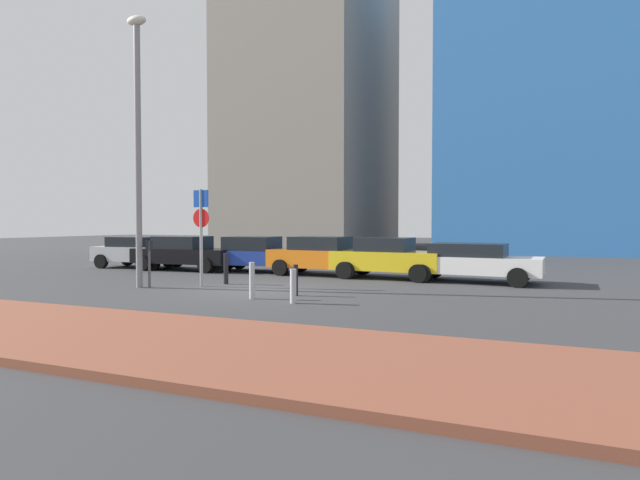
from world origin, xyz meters
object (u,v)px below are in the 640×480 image
object	(u,v)px
parked_car_white	(472,261)
parking_meter	(149,258)
parked_car_yellow	(387,257)
traffic_bollard_far	(296,280)
parked_car_blue	(257,254)
street_lamp	(138,132)
traffic_bollard_near	(293,286)
traffic_bollard_edge	(252,280)
parked_car_black	(185,253)
parking_sign_post	(201,225)
parked_car_silver	(138,251)
parked_car_orange	(322,255)
traffic_bollard_mid	(226,269)

from	to	relation	value
parked_car_white	parking_meter	bearing A→B (deg)	-149.31
parked_car_yellow	traffic_bollard_far	size ratio (longest dim) A/B	4.66
parked_car_blue	parked_car_white	size ratio (longest dim) A/B	0.90
street_lamp	traffic_bollard_near	distance (m)	7.53
parked_car_yellow	traffic_bollard_edge	distance (m)	6.78
parked_car_black	parked_car_blue	distance (m)	3.31
parking_sign_post	street_lamp	world-z (taller)	street_lamp
parked_car_silver	street_lamp	world-z (taller)	street_lamp
traffic_bollard_far	parked_car_orange	bearing A→B (deg)	105.05
traffic_bollard_edge	street_lamp	bearing A→B (deg)	170.46
parking_sign_post	street_lamp	distance (m)	3.53
parked_car_white	parking_sign_post	bearing A→B (deg)	-150.21
parked_car_orange	parked_car_silver	bearing A→B (deg)	-179.69
traffic_bollard_near	parked_car_blue	bearing A→B (deg)	125.54
parked_car_silver	traffic_bollard_near	xyz separation A→B (m)	(11.20, -6.86, -0.31)
parked_car_silver	parking_sign_post	world-z (taller)	parking_sign_post
parking_sign_post	traffic_bollard_edge	world-z (taller)	parking_sign_post
parked_car_yellow	parking_sign_post	distance (m)	6.92
parked_car_yellow	traffic_bollard_mid	world-z (taller)	parked_car_yellow
parked_car_yellow	street_lamp	bearing A→B (deg)	-139.16
street_lamp	parking_sign_post	bearing A→B (deg)	30.91
parked_car_black	street_lamp	bearing A→B (deg)	-66.15
parked_car_silver	traffic_bollard_mid	distance (m)	8.30
parked_car_silver	parked_car_yellow	xyz separation A→B (m)	(11.85, -0.10, 0.03)
parked_car_white	traffic_bollard_mid	world-z (taller)	parked_car_white
parked_car_silver	traffic_bollard_edge	bearing A→B (deg)	-33.77
parked_car_white	parked_car_blue	bearing A→B (deg)	176.14
traffic_bollard_near	traffic_bollard_edge	distance (m)	1.41
parked_car_orange	parking_sign_post	bearing A→B (deg)	-114.68
parked_car_white	traffic_bollard_far	size ratio (longest dim) A/B	5.25
traffic_bollard_edge	parked_car_white	bearing A→B (deg)	51.29
parked_car_white	traffic_bollard_edge	xyz separation A→B (m)	(-5.07, -6.33, -0.24)
parked_car_blue	parked_car_white	world-z (taller)	parked_car_blue
parked_car_orange	parking_sign_post	distance (m)	5.47
parking_meter	street_lamp	distance (m)	3.99
parked_car_yellow	traffic_bollard_edge	xyz separation A→B (m)	(-2.03, -6.47, -0.29)
parked_car_blue	street_lamp	xyz separation A→B (m)	(-0.79, -6.16, 4.16)
parked_car_silver	parking_sign_post	xyz separation A→B (m)	(6.92, -4.80, 1.23)
traffic_bollard_far	parked_car_yellow	bearing A→B (deg)	77.76
parked_car_black	traffic_bollard_far	bearing A→B (deg)	-34.24
parked_car_black	parked_car_white	distance (m)	12.11
parked_car_white	street_lamp	distance (m)	11.90
parked_car_silver	parking_sign_post	size ratio (longest dim) A/B	1.34
parked_car_black	parked_car_orange	world-z (taller)	parked_car_orange
parking_meter	parked_car_silver	bearing A→B (deg)	134.31
parked_car_blue	traffic_bollard_far	bearing A→B (deg)	-52.10
parked_car_silver	parked_car_orange	xyz separation A→B (m)	(9.15, 0.05, 0.04)
parked_car_white	traffic_bollard_edge	size ratio (longest dim) A/B	4.66
parking_meter	street_lamp	world-z (taller)	street_lamp
parked_car_black	traffic_bollard_edge	xyz separation A→B (m)	(7.04, -6.36, -0.27)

